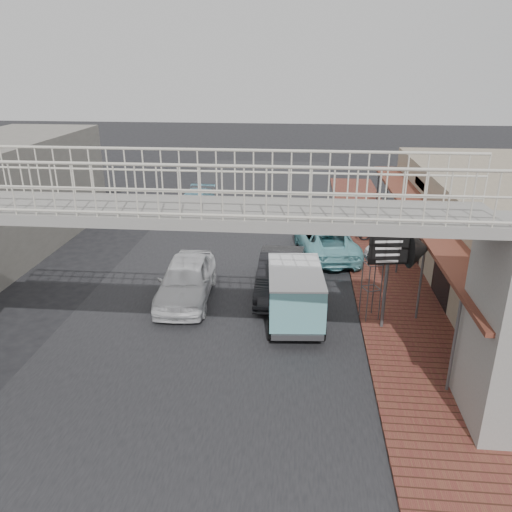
% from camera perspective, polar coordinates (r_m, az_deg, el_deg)
% --- Properties ---
extents(ground, '(120.00, 120.00, 0.00)m').
position_cam_1_polar(ground, '(16.91, -5.20, -7.94)').
color(ground, black).
rests_on(ground, ground).
extents(road_strip, '(10.00, 60.00, 0.01)m').
position_cam_1_polar(road_strip, '(16.90, -5.20, -7.92)').
color(road_strip, black).
rests_on(road_strip, ground).
extents(sidewalk, '(3.00, 40.00, 0.10)m').
position_cam_1_polar(sidewalk, '(19.64, 15.49, -4.16)').
color(sidewalk, brown).
rests_on(sidewalk, ground).
extents(footbridge, '(16.40, 2.40, 6.34)m').
position_cam_1_polar(footbridge, '(11.99, -9.08, -3.88)').
color(footbridge, gray).
rests_on(footbridge, ground).
extents(white_hatchback, '(2.07, 4.69, 1.57)m').
position_cam_1_polar(white_hatchback, '(18.49, -7.97, -2.68)').
color(white_hatchback, white).
rests_on(white_hatchback, ground).
extents(dark_sedan, '(1.72, 4.70, 1.54)m').
position_cam_1_polar(dark_sedan, '(18.82, 2.86, -2.10)').
color(dark_sedan, black).
rests_on(dark_sedan, ground).
extents(angkot_curb, '(3.10, 5.51, 1.45)m').
position_cam_1_polar(angkot_curb, '(22.76, 7.98, 1.80)').
color(angkot_curb, '#70BBC3').
rests_on(angkot_curb, ground).
extents(angkot_far, '(1.98, 4.47, 1.27)m').
position_cam_1_polar(angkot_far, '(29.41, -6.98, 6.13)').
color(angkot_far, '#6AA5B8').
rests_on(angkot_far, ground).
extents(angkot_van, '(2.07, 4.05, 1.92)m').
position_cam_1_polar(angkot_van, '(16.69, 4.45, -3.62)').
color(angkot_van, black).
rests_on(angkot_van, ground).
extents(motorcycle_near, '(1.97, 0.91, 1.00)m').
position_cam_1_polar(motorcycle_near, '(24.69, 10.91, 2.86)').
color(motorcycle_near, black).
rests_on(motorcycle_near, sidewalk).
extents(motorcycle_far, '(1.73, 0.53, 1.03)m').
position_cam_1_polar(motorcycle_far, '(25.19, 10.62, 3.28)').
color(motorcycle_far, black).
rests_on(motorcycle_far, sidewalk).
extents(street_clock, '(0.68, 0.65, 2.64)m').
position_cam_1_polar(street_clock, '(16.68, 13.32, -0.18)').
color(street_clock, '#59595B').
rests_on(street_clock, sidewalk).
extents(arrow_sign, '(1.97, 1.27, 3.31)m').
position_cam_1_polar(arrow_sign, '(16.26, 17.74, 0.62)').
color(arrow_sign, '#59595B').
rests_on(arrow_sign, sidewalk).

